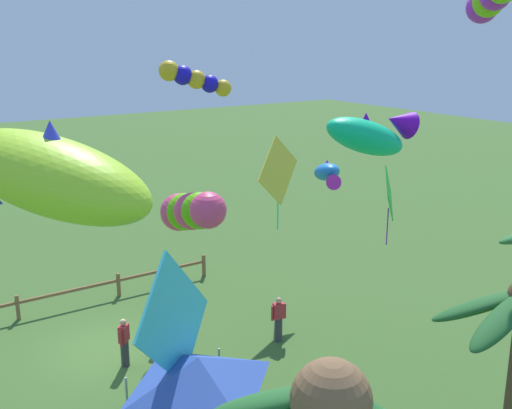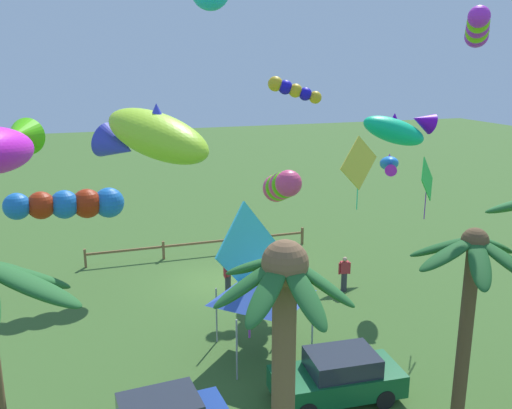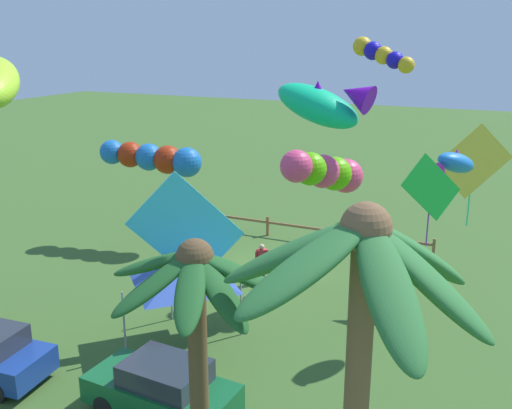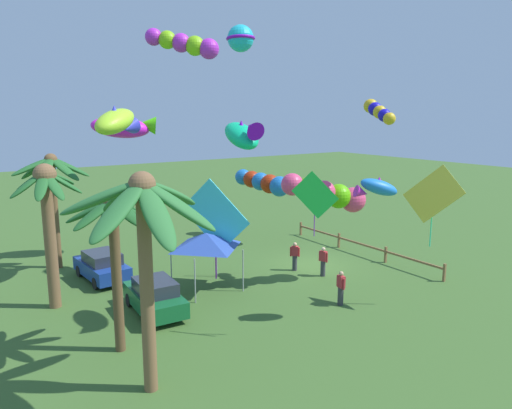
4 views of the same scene
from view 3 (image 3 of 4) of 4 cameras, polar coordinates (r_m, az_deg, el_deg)
ground_plane at (r=24.37m, az=1.49°, el=-6.36°), size 120.00×120.00×0.00m
palm_tree_1 at (r=10.93m, az=-5.83°, el=-10.12°), size 3.45×3.16×5.87m
palm_tree_3 at (r=9.46m, az=10.24°, el=-8.59°), size 4.45×4.63×6.91m
rail_fence at (r=27.58m, az=4.85°, el=-2.35°), size 11.73×0.12×0.95m
parked_car_1 at (r=15.71m, az=-9.05°, el=-17.18°), size 4.00×1.95×1.51m
spectator_0 at (r=22.88m, az=0.56°, el=-5.70°), size 0.43×0.43×1.59m
spectator_1 at (r=20.33m, az=12.10°, el=-9.00°), size 0.54×0.29×1.59m
spectator_2 at (r=22.91m, az=4.87°, el=-5.73°), size 0.53×0.32×1.59m
festival_tent at (r=17.95m, az=-7.09°, el=-6.46°), size 2.86×2.86×2.85m
kite_fish_1 at (r=14.16m, az=6.48°, el=9.70°), size 2.68×1.44×1.44m
kite_diamond_4 at (r=18.24m, az=-6.80°, el=-2.55°), size 2.97×2.24×5.11m
kite_diamond_5 at (r=15.56m, az=16.57°, el=1.48°), size 1.33×1.19×2.44m
kite_tube_6 at (r=20.92m, az=6.80°, el=3.15°), size 1.92×4.55×2.16m
kite_diamond_8 at (r=21.75m, az=20.29°, el=3.83°), size 2.48×0.98×3.63m
kite_tube_9 at (r=21.99m, az=12.01°, el=14.05°), size 2.36×1.23×1.24m
kite_fish_10 at (r=18.48m, az=18.62°, el=3.76°), size 1.46×1.96×1.02m
kite_tube_11 at (r=26.80m, az=-9.89°, el=4.48°), size 4.90×1.68×1.47m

